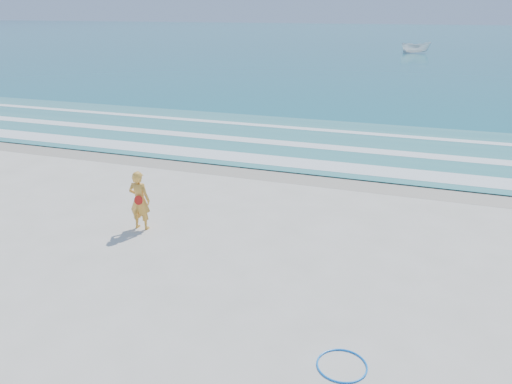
% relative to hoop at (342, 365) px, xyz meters
% --- Properties ---
extents(ground, '(400.00, 400.00, 0.00)m').
position_rel_hoop_xyz_m(ground, '(-4.32, 1.57, -0.02)').
color(ground, silver).
rests_on(ground, ground).
extents(wet_sand, '(400.00, 2.40, 0.00)m').
position_rel_hoop_xyz_m(wet_sand, '(-4.32, 10.57, -0.01)').
color(wet_sand, '#B2A893').
rests_on(wet_sand, ground).
extents(ocean, '(400.00, 190.00, 0.04)m').
position_rel_hoop_xyz_m(ocean, '(-4.32, 106.57, 0.00)').
color(ocean, '#19727F').
rests_on(ocean, ground).
extents(shallow, '(400.00, 10.00, 0.01)m').
position_rel_hoop_xyz_m(shallow, '(-4.32, 15.57, 0.03)').
color(shallow, '#59B7AD').
rests_on(shallow, ocean).
extents(foam_near, '(400.00, 1.40, 0.01)m').
position_rel_hoop_xyz_m(foam_near, '(-4.32, 11.87, 0.04)').
color(foam_near, white).
rests_on(foam_near, shallow).
extents(foam_mid, '(400.00, 0.90, 0.01)m').
position_rel_hoop_xyz_m(foam_mid, '(-4.32, 14.77, 0.04)').
color(foam_mid, white).
rests_on(foam_mid, shallow).
extents(foam_far, '(400.00, 0.60, 0.01)m').
position_rel_hoop_xyz_m(foam_far, '(-4.32, 18.07, 0.04)').
color(foam_far, white).
rests_on(foam_far, shallow).
extents(hoop, '(1.17, 1.17, 0.03)m').
position_rel_hoop_xyz_m(hoop, '(0.00, 0.00, 0.00)').
color(hoop, '#0D7CF6').
rests_on(hoop, ground).
extents(boat, '(4.24, 2.46, 1.54)m').
position_rel_hoop_xyz_m(boat, '(-1.92, 68.95, 0.79)').
color(boat, white).
rests_on(boat, ocean).
extents(woman, '(0.66, 0.44, 1.78)m').
position_rel_hoop_xyz_m(woman, '(-6.69, 4.08, 0.87)').
color(woman, gold).
rests_on(woman, ground).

